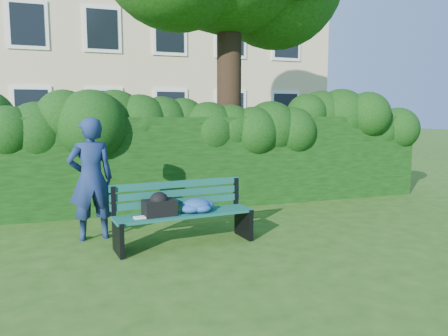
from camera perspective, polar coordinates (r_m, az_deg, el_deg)
name	(u,v)px	position (r m, az deg, el deg)	size (l,w,h in m)	color
ground	(237,232)	(7.00, 1.66, -8.32)	(80.00, 80.00, 0.00)	#264A14
apartment_building	(123,19)	(20.84, -13.08, 18.39)	(16.00, 8.08, 12.00)	#CEBB8A
hedge	(198,161)	(8.89, -3.45, 0.88)	(10.00, 1.00, 1.80)	black
park_bench	(182,210)	(6.25, -5.54, -5.51)	(2.03, 0.76, 0.89)	#0E493E
man_reading	(91,179)	(6.72, -16.98, -1.39)	(0.66, 0.43, 1.81)	navy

